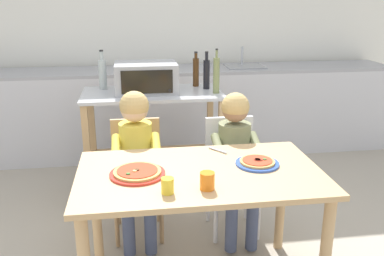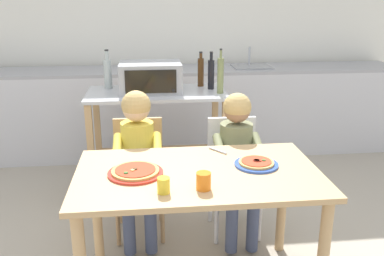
{
  "view_description": "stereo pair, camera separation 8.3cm",
  "coord_description": "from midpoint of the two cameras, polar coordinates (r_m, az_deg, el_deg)",
  "views": [
    {
      "loc": [
        -0.34,
        -2.05,
        1.65
      ],
      "look_at": [
        0.0,
        0.3,
        0.89
      ],
      "focal_mm": 39.29,
      "sensor_mm": 36.0,
      "label": 1
    },
    {
      "loc": [
        -0.26,
        -2.06,
        1.65
      ],
      "look_at": [
        0.0,
        0.3,
        0.89
      ],
      "focal_mm": 39.29,
      "sensor_mm": 36.0,
      "label": 2
    }
  ],
  "objects": [
    {
      "name": "child_in_olive_shirt",
      "position": [
        2.83,
        5.19,
        -2.92
      ],
      "size": [
        0.32,
        0.42,
        1.01
      ],
      "color": "#424C6B",
      "rests_on": "ground"
    },
    {
      "name": "kitchen_counter",
      "position": [
        4.52,
        -4.11,
        2.31
      ],
      "size": [
        4.88,
        0.6,
        1.11
      ],
      "color": "silver",
      "rests_on": "ground"
    },
    {
      "name": "serving_spoon",
      "position": [
        2.55,
        2.58,
        -3.04
      ],
      "size": [
        0.09,
        0.12,
        0.01
      ],
      "primitive_type": "cylinder",
      "rotation": [
        0.0,
        1.57,
        2.22
      ],
      "color": "#B7BABF",
      "rests_on": "dining_table"
    },
    {
      "name": "bottle_dark_olive_oil",
      "position": [
        3.37,
        2.61,
        7.21
      ],
      "size": [
        0.05,
        0.05,
        0.36
      ],
      "color": "olive",
      "rests_on": "kitchen_island_cart"
    },
    {
      "name": "pizza_plate_blue_rimmed",
      "position": [
        2.37,
        7.87,
        -4.68
      ],
      "size": [
        0.24,
        0.24,
        0.03
      ],
      "color": "#3356B7",
      "rests_on": "dining_table"
    },
    {
      "name": "child_in_yellow_shirt",
      "position": [
        2.81,
        -8.43,
        -2.89
      ],
      "size": [
        0.32,
        0.42,
        1.03
      ],
      "color": "#424C6B",
      "rests_on": "ground"
    },
    {
      "name": "pizza_plate_red_rimmed",
      "position": [
        2.24,
        -8.48,
        -6.04
      ],
      "size": [
        0.29,
        0.29,
        0.03
      ],
      "color": "red",
      "rests_on": "dining_table"
    },
    {
      "name": "toaster_oven",
      "position": [
        3.44,
        -6.94,
        6.82
      ],
      "size": [
        0.49,
        0.38,
        0.24
      ],
      "color": "#999BA0",
      "rests_on": "kitchen_island_cart"
    },
    {
      "name": "bottle_tall_green_wine",
      "position": [
        3.63,
        -0.13,
        7.7
      ],
      "size": [
        0.05,
        0.05,
        0.3
      ],
      "color": "#4C2D14",
      "rests_on": "kitchen_island_cart"
    },
    {
      "name": "drinking_cup_yellow",
      "position": [
        2.02,
        -4.52,
        -7.83
      ],
      "size": [
        0.06,
        0.06,
        0.08
      ],
      "primitive_type": "cylinder",
      "color": "yellow",
      "rests_on": "dining_table"
    },
    {
      "name": "back_wall_tiled",
      "position": [
        4.77,
        -4.74,
        14.01
      ],
      "size": [
        5.42,
        0.12,
        2.7
      ],
      "color": "white",
      "rests_on": "ground"
    },
    {
      "name": "ground_plane",
      "position": [
        3.53,
        -2.45,
        -10.15
      ],
      "size": [
        10.84,
        10.84,
        0.0
      ],
      "primitive_type": "plane",
      "color": "#A89E8C"
    },
    {
      "name": "bottle_slim_sauce",
      "position": [
        3.53,
        1.3,
        7.41
      ],
      "size": [
        0.05,
        0.05,
        0.31
      ],
      "color": "black",
      "rests_on": "kitchen_island_cart"
    },
    {
      "name": "drinking_cup_orange",
      "position": [
        2.05,
        0.83,
        -7.2
      ],
      "size": [
        0.07,
        0.07,
        0.09
      ],
      "primitive_type": "cylinder",
      "color": "orange",
      "rests_on": "dining_table"
    },
    {
      "name": "dining_table",
      "position": [
        2.31,
        0.03,
        -8.34
      ],
      "size": [
        1.31,
        0.78,
        0.74
      ],
      "color": "tan",
      "rests_on": "ground"
    },
    {
      "name": "kitchen_island_cart",
      "position": [
        3.53,
        -5.92,
        0.23
      ],
      "size": [
        1.13,
        0.58,
        0.89
      ],
      "color": "#B7BABF",
      "rests_on": "ground"
    },
    {
      "name": "bottle_brown_beer",
      "position": [
        3.6,
        -12.7,
        7.22
      ],
      "size": [
        0.07,
        0.07,
        0.33
      ],
      "color": "#ADB7B2",
      "rests_on": "kitchen_island_cart"
    },
    {
      "name": "dining_chair_right",
      "position": [
        3.01,
        4.57,
        -5.23
      ],
      "size": [
        0.36,
        0.36,
        0.81
      ],
      "color": "silver",
      "rests_on": "ground"
    },
    {
      "name": "dining_chair_left",
      "position": [
        2.99,
        -8.27,
        -5.53
      ],
      "size": [
        0.36,
        0.36,
        0.81
      ],
      "color": "tan",
      "rests_on": "ground"
    }
  ]
}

